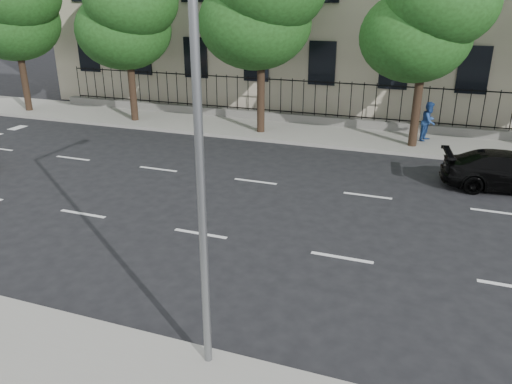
% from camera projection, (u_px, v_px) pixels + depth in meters
% --- Properties ---
extents(ground, '(120.00, 120.00, 0.00)m').
position_uv_depth(ground, '(154.00, 278.00, 11.84)').
color(ground, black).
rests_on(ground, ground).
extents(far_sidewalk, '(60.00, 4.00, 0.15)m').
position_uv_depth(far_sidewalk, '(305.00, 133.00, 24.04)').
color(far_sidewalk, gray).
rests_on(far_sidewalk, ground).
extents(lane_markings, '(49.60, 4.62, 0.01)m').
position_uv_depth(lane_markings, '(231.00, 204.00, 15.99)').
color(lane_markings, silver).
rests_on(lane_markings, ground).
extents(iron_fence, '(30.00, 0.50, 2.20)m').
position_uv_depth(iron_fence, '(314.00, 114.00, 25.31)').
color(iron_fence, slate).
rests_on(iron_fence, far_sidewalk).
extents(street_light, '(0.25, 3.32, 8.05)m').
position_uv_depth(street_light, '(212.00, 73.00, 7.60)').
color(street_light, slate).
rests_on(street_light, near_sidewalk).
extents(tree_b, '(5.53, 5.12, 8.97)m').
position_uv_depth(tree_b, '(127.00, 4.00, 24.22)').
color(tree_b, '#382619').
rests_on(tree_b, far_sidewalk).
extents(tree_d, '(5.34, 4.94, 8.84)m').
position_uv_depth(tree_d, '(430.00, 6.00, 19.76)').
color(tree_d, '#382619').
rests_on(tree_d, far_sidewalk).
extents(black_sedan, '(4.68, 2.42, 1.30)m').
position_uv_depth(black_sedan, '(510.00, 171.00, 17.02)').
color(black_sedan, black).
rests_on(black_sedan, ground).
extents(pedestrian_far, '(0.91, 1.02, 1.74)m').
position_uv_depth(pedestrian_far, '(429.00, 121.00, 22.19)').
color(pedestrian_far, navy).
rests_on(pedestrian_far, far_sidewalk).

